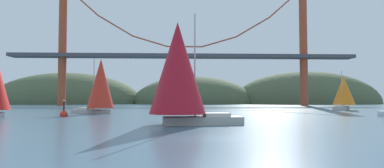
{
  "coord_description": "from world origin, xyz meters",
  "views": [
    {
      "loc": [
        -2.16,
        -21.27,
        2.61
      ],
      "look_at": [
        0.0,
        31.49,
        4.93
      ],
      "focal_mm": 30.39,
      "sensor_mm": 36.0,
      "label": 1
    }
  ],
  "objects": [
    {
      "name": "sailboat_scarlet_sail",
      "position": [
        -15.67,
        35.0,
        4.9
      ],
      "size": [
        8.73,
        6.89,
        9.6
      ],
      "color": "#B7B2A8",
      "rests_on": "ground_plane"
    },
    {
      "name": "headland_right",
      "position": [
        60.0,
        135.0,
        0.0
      ],
      "size": [
        72.49,
        44.0,
        31.59
      ],
      "primitive_type": "ellipsoid",
      "color": "#4C5B3D",
      "rests_on": "ground_plane"
    },
    {
      "name": "headland_center",
      "position": [
        5.0,
        135.0,
        0.0
      ],
      "size": [
        58.98,
        44.0,
        26.38
      ],
      "primitive_type": "ellipsoid",
      "color": "#4C5B3D",
      "rests_on": "ground_plane"
    },
    {
      "name": "ground_plane",
      "position": [
        0.0,
        0.0,
        0.0
      ],
      "size": [
        360.0,
        360.0,
        0.0
      ],
      "primitive_type": "plane",
      "color": "#426075"
    },
    {
      "name": "headland_left",
      "position": [
        -55.0,
        135.0,
        0.0
      ],
      "size": [
        71.43,
        44.0,
        29.31
      ],
      "primitive_type": "ellipsoid",
      "color": "#4C5B3D",
      "rests_on": "ground_plane"
    },
    {
      "name": "channel_buoy",
      "position": [
        -18.55,
        25.86,
        0.37
      ],
      "size": [
        1.1,
        1.1,
        2.64
      ],
      "color": "red",
      "rests_on": "ground_plane"
    },
    {
      "name": "sailboat_orange_sail",
      "position": [
        34.34,
        49.16,
        4.14
      ],
      "size": [
        7.52,
        7.76,
        8.61
      ],
      "color": "#B7B2A8",
      "rests_on": "ground_plane"
    },
    {
      "name": "sailboat_crimson_sail",
      "position": [
        -2.13,
        10.46,
        5.33
      ],
      "size": [
        9.49,
        6.06,
        11.03
      ],
      "color": "#B7B2A8",
      "rests_on": "ground_plane"
    },
    {
      "name": "suspension_bridge",
      "position": [
        0.0,
        95.0,
        19.61
      ],
      "size": [
        122.87,
        6.0,
        43.45
      ],
      "color": "#A34228",
      "rests_on": "ground_plane"
    }
  ]
}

